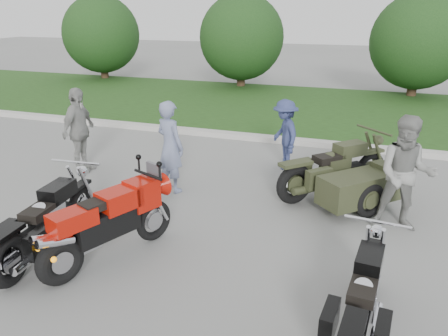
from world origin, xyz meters
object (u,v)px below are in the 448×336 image
(person_back, at_px, (79,130))
(sportbike_red, at_px, (106,222))
(cruiser_left, at_px, (44,225))
(cruiser_right, at_px, (362,304))
(person_grey, at_px, (406,174))
(cruiser_sidecar, at_px, (347,181))
(person_stripe, at_px, (170,147))
(person_denim, at_px, (285,134))

(person_back, bearing_deg, sportbike_red, -142.84)
(cruiser_left, height_order, cruiser_right, cruiser_left)
(cruiser_left, xyz_separation_m, person_grey, (4.84, 2.57, 0.46))
(cruiser_sidecar, xyz_separation_m, person_stripe, (-3.28, -0.43, 0.43))
(person_back, bearing_deg, cruiser_sidecar, -93.38)
(person_stripe, relative_size, person_back, 0.98)
(person_stripe, height_order, person_back, person_back)
(cruiser_right, xyz_separation_m, person_back, (-6.04, 3.41, 0.48))
(cruiser_left, relative_size, cruiser_right, 1.10)
(sportbike_red, xyz_separation_m, person_denim, (1.52, 4.62, 0.16))
(sportbike_red, relative_size, person_denim, 1.36)
(cruiser_left, xyz_separation_m, person_back, (-1.68, 3.13, 0.44))
(cruiser_sidecar, relative_size, person_denim, 1.50)
(person_back, bearing_deg, person_denim, -72.55)
(sportbike_red, distance_m, cruiser_left, 0.96)
(cruiser_left, height_order, person_back, person_back)
(sportbike_red, xyz_separation_m, cruiser_right, (3.42, -0.44, -0.18))
(cruiser_right, relative_size, person_grey, 1.19)
(cruiser_sidecar, distance_m, person_grey, 1.21)
(sportbike_red, bearing_deg, cruiser_right, 14.96)
(cruiser_left, distance_m, cruiser_sidecar, 5.07)
(cruiser_left, relative_size, person_grey, 1.30)
(cruiser_right, xyz_separation_m, cruiser_sidecar, (-0.44, 3.49, 0.03))
(person_stripe, bearing_deg, person_grey, -159.01)
(person_denim, xyz_separation_m, person_back, (-4.14, -1.64, 0.14))
(cruiser_left, height_order, person_grey, person_grey)
(sportbike_red, distance_m, person_stripe, 2.66)
(cruiser_sidecar, xyz_separation_m, person_back, (-5.61, -0.08, 0.45))
(cruiser_sidecar, bearing_deg, person_stripe, -128.84)
(sportbike_red, height_order, person_stripe, person_stripe)
(cruiser_left, bearing_deg, person_denim, 57.51)
(person_stripe, xyz_separation_m, person_grey, (4.18, -0.21, 0.04))
(cruiser_right, bearing_deg, person_grey, 86.04)
(cruiser_sidecar, relative_size, person_stripe, 1.30)
(cruiser_right, relative_size, person_stripe, 1.24)
(person_grey, distance_m, person_denim, 3.24)
(cruiser_right, distance_m, person_denim, 5.41)
(person_grey, bearing_deg, sportbike_red, -148.12)
(cruiser_left, relative_size, cruiser_sidecar, 1.05)
(sportbike_red, height_order, cruiser_sidecar, sportbike_red)
(cruiser_left, bearing_deg, cruiser_sidecar, 34.01)
(sportbike_red, bearing_deg, person_back, 153.60)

